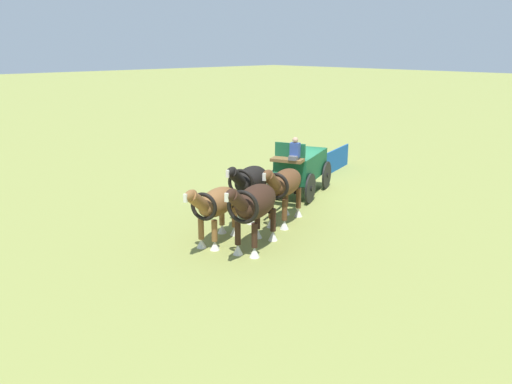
{
  "coord_description": "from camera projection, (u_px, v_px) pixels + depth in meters",
  "views": [
    {
      "loc": [
        15.63,
        13.72,
        5.98
      ],
      "look_at": [
        4.13,
        1.61,
        1.2
      ],
      "focal_mm": 35.75,
      "sensor_mm": 36.0,
      "label": 1
    }
  ],
  "objects": [
    {
      "name": "draft_horse_rear_off",
      "position": [
        250.0,
        182.0,
        18.07
      ],
      "size": [
        2.89,
        1.7,
        2.21
      ],
      "color": "black",
      "rests_on": "ground"
    },
    {
      "name": "ground_plane",
      "position": [
        301.0,
        193.0,
        21.56
      ],
      "size": [
        220.0,
        220.0,
        0.0
      ],
      "primitive_type": "plane",
      "color": "olive"
    },
    {
      "name": "draft_horse_lead_off",
      "position": [
        216.0,
        205.0,
        15.78
      ],
      "size": [
        2.92,
        1.66,
        2.11
      ],
      "color": "brown",
      "rests_on": "ground"
    },
    {
      "name": "sponsor_banner",
      "position": [
        336.0,
        160.0,
        25.35
      ],
      "size": [
        3.08,
        0.98,
        1.1
      ],
      "primitive_type": "cube",
      "rotation": [
        0.0,
        0.0,
        0.29
      ],
      "color": "#1959B2",
      "rests_on": "ground"
    },
    {
      "name": "draft_horse_rear_near",
      "position": [
        284.0,
        185.0,
        17.56
      ],
      "size": [
        3.0,
        1.72,
        2.25
      ],
      "color": "brown",
      "rests_on": "ground"
    },
    {
      "name": "show_wagon",
      "position": [
        300.0,
        167.0,
        21.11
      ],
      "size": [
        5.73,
        3.11,
        2.69
      ],
      "color": "#195B38",
      "rests_on": "ground"
    },
    {
      "name": "draft_horse_lead_near",
      "position": [
        254.0,
        204.0,
        15.26
      ],
      "size": [
        3.05,
        1.77,
        2.3
      ],
      "color": "#331E14",
      "rests_on": "ground"
    }
  ]
}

